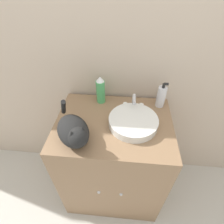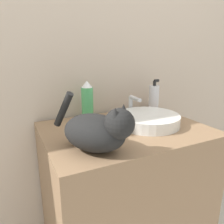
# 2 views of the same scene
# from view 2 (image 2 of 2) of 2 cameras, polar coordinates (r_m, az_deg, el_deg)

# --- Properties ---
(wall_back) EXTENTS (6.00, 0.05, 2.50)m
(wall_back) POSITION_cam_2_polar(r_m,az_deg,el_deg) (1.32, -3.72, 14.31)
(wall_back) COLOR #C6B29E
(wall_back) RESTS_ON ground_plane
(vanity_cabinet) EXTENTS (0.79, 0.60, 0.92)m
(vanity_cabinet) POSITION_cam_2_polar(r_m,az_deg,el_deg) (1.31, 3.13, -23.36)
(vanity_cabinet) COLOR #8C6B4C
(vanity_cabinet) RESTS_ON ground_plane
(sink_basin) EXTENTS (0.32, 0.32, 0.05)m
(sink_basin) POSITION_cam_2_polar(r_m,az_deg,el_deg) (1.13, 9.36, -1.97)
(sink_basin) COLOR white
(sink_basin) RESTS_ON vanity_cabinet
(faucet) EXTENTS (0.15, 0.11, 0.12)m
(faucet) POSITION_cam_2_polar(r_m,az_deg,el_deg) (1.25, 5.13, 1.28)
(faucet) COLOR silver
(faucet) RESTS_ON vanity_cabinet
(cat) EXTENTS (0.29, 0.34, 0.22)m
(cat) POSITION_cam_2_polar(r_m,az_deg,el_deg) (0.82, -3.68, -4.84)
(cat) COLOR black
(cat) RESTS_ON vanity_cabinet
(soap_bottle) EXTENTS (0.06, 0.06, 0.20)m
(soap_bottle) POSITION_cam_2_polar(r_m,az_deg,el_deg) (1.40, 10.86, 3.73)
(soap_bottle) COLOR silver
(soap_bottle) RESTS_ON vanity_cabinet
(spray_bottle) EXTENTS (0.06, 0.06, 0.21)m
(spray_bottle) POSITION_cam_2_polar(r_m,az_deg,el_deg) (1.19, -6.46, 2.92)
(spray_bottle) COLOR #4CB266
(spray_bottle) RESTS_ON vanity_cabinet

